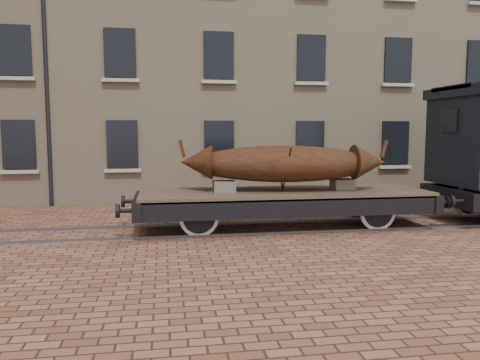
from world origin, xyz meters
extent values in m
plane|color=brown|center=(0.00, 0.00, 0.00)|extent=(90.00, 90.00, 0.00)
cube|color=tan|center=(3.00, 10.00, 7.00)|extent=(40.00, 10.00, 14.00)
cube|color=black|center=(-9.50, 4.96, 2.20)|extent=(1.10, 0.12, 1.70)
cube|color=#AEA996|center=(-9.50, 4.90, 1.25)|extent=(1.30, 0.18, 0.12)
cube|color=black|center=(-6.00, 4.96, 2.20)|extent=(1.10, 0.12, 1.70)
cube|color=#AEA996|center=(-6.00, 4.90, 1.25)|extent=(1.30, 0.18, 0.12)
cube|color=black|center=(-2.50, 4.96, 2.20)|extent=(1.10, 0.12, 1.70)
cube|color=#AEA996|center=(-2.50, 4.90, 1.25)|extent=(1.30, 0.18, 0.12)
cube|color=black|center=(1.00, 4.96, 2.20)|extent=(1.10, 0.12, 1.70)
cube|color=#AEA996|center=(1.00, 4.90, 1.25)|extent=(1.30, 0.18, 0.12)
cube|color=black|center=(4.50, 4.96, 2.20)|extent=(1.10, 0.12, 1.70)
cube|color=#AEA996|center=(4.50, 4.90, 1.25)|extent=(1.30, 0.18, 0.12)
cube|color=black|center=(8.00, 4.96, 2.20)|extent=(1.10, 0.12, 1.70)
cube|color=#AEA996|center=(8.00, 4.90, 1.25)|extent=(1.30, 0.18, 0.12)
cube|color=black|center=(-9.50, 4.96, 5.40)|extent=(1.10, 0.12, 1.70)
cube|color=#AEA996|center=(-9.50, 4.90, 4.45)|extent=(1.30, 0.18, 0.12)
cube|color=black|center=(-6.00, 4.96, 5.40)|extent=(1.10, 0.12, 1.70)
cube|color=#AEA996|center=(-6.00, 4.90, 4.45)|extent=(1.30, 0.18, 0.12)
cube|color=black|center=(-2.50, 4.96, 5.40)|extent=(1.10, 0.12, 1.70)
cube|color=#AEA996|center=(-2.50, 4.90, 4.45)|extent=(1.30, 0.18, 0.12)
cube|color=black|center=(1.00, 4.96, 5.40)|extent=(1.10, 0.12, 1.70)
cube|color=#AEA996|center=(1.00, 4.90, 4.45)|extent=(1.30, 0.18, 0.12)
cube|color=black|center=(4.50, 4.96, 5.40)|extent=(1.10, 0.12, 1.70)
cube|color=#AEA996|center=(4.50, 4.90, 4.45)|extent=(1.30, 0.18, 0.12)
cube|color=black|center=(8.00, 4.96, 5.40)|extent=(1.10, 0.12, 1.70)
cube|color=#AEA996|center=(8.00, 4.90, 4.45)|extent=(1.30, 0.18, 0.12)
cube|color=#AEA996|center=(4.50, 4.90, 7.65)|extent=(1.30, 0.18, 0.12)
cylinder|color=black|center=(-8.50, 4.95, 7.00)|extent=(0.14, 0.14, 14.00)
cube|color=#59595E|center=(0.00, -0.72, 0.03)|extent=(30.00, 0.08, 0.06)
cube|color=#59595E|center=(0.00, 0.72, 0.03)|extent=(30.00, 0.08, 0.06)
cube|color=brown|center=(-1.29, 0.00, 0.98)|extent=(7.81, 2.29, 0.13)
cube|color=black|center=(-1.29, -1.06, 0.73)|extent=(7.81, 0.17, 0.47)
cube|color=black|center=(-1.29, 1.06, 0.73)|extent=(7.81, 0.17, 0.47)
cube|color=black|center=(-5.20, 0.00, 0.73)|extent=(0.23, 2.40, 0.47)
cylinder|color=black|center=(-5.49, -0.78, 0.73)|extent=(0.36, 0.10, 0.10)
cylinder|color=black|center=(-5.67, -0.78, 0.73)|extent=(0.08, 0.33, 0.33)
cylinder|color=black|center=(-5.49, 0.78, 0.73)|extent=(0.36, 0.10, 0.10)
cylinder|color=black|center=(-5.67, 0.78, 0.73)|extent=(0.08, 0.33, 0.33)
cube|color=black|center=(2.61, 0.00, 0.73)|extent=(0.23, 2.40, 0.47)
cylinder|color=black|center=(2.91, -0.78, 0.73)|extent=(0.36, 0.10, 0.10)
cylinder|color=black|center=(3.08, -0.78, 0.73)|extent=(0.08, 0.33, 0.33)
cylinder|color=black|center=(2.91, 0.78, 0.73)|extent=(0.36, 0.10, 0.10)
cylinder|color=black|center=(3.08, 0.78, 0.73)|extent=(0.08, 0.33, 0.33)
cylinder|color=black|center=(-3.69, 0.00, 0.50)|extent=(0.10, 1.98, 0.10)
cylinder|color=silver|center=(-3.69, -0.72, 0.50)|extent=(1.00, 0.07, 1.00)
cylinder|color=black|center=(-3.69, -0.72, 0.50)|extent=(0.82, 0.10, 0.82)
cube|color=black|center=(-3.69, -0.85, 0.75)|extent=(0.94, 0.08, 0.10)
cylinder|color=silver|center=(-3.69, 0.72, 0.50)|extent=(1.00, 0.07, 1.00)
cylinder|color=black|center=(-3.69, 0.72, 0.50)|extent=(0.82, 0.10, 0.82)
cube|color=black|center=(-3.69, 0.85, 0.75)|extent=(0.94, 0.08, 0.10)
cylinder|color=black|center=(1.10, 0.00, 0.50)|extent=(0.10, 1.98, 0.10)
cylinder|color=silver|center=(1.10, -0.72, 0.50)|extent=(1.00, 0.07, 1.00)
cylinder|color=black|center=(1.10, -0.72, 0.50)|extent=(0.82, 0.10, 0.82)
cube|color=black|center=(1.10, -0.85, 0.75)|extent=(0.94, 0.08, 0.10)
cylinder|color=silver|center=(1.10, 0.72, 0.50)|extent=(1.00, 0.07, 1.00)
cylinder|color=black|center=(1.10, 0.72, 0.50)|extent=(0.82, 0.10, 0.82)
cube|color=black|center=(1.10, 0.85, 0.75)|extent=(0.94, 0.08, 0.10)
cube|color=black|center=(-1.29, 0.00, 0.57)|extent=(4.17, 0.06, 0.06)
cube|color=#6A6558|center=(-2.96, 0.00, 1.19)|extent=(0.57, 0.52, 0.29)
cube|color=#6A6558|center=(0.37, 0.00, 1.19)|extent=(0.57, 0.52, 0.29)
ellipsoid|color=#472912|center=(-1.34, 0.00, 1.78)|extent=(5.15, 2.28, 0.99)
cone|color=#472912|center=(-3.67, 0.36, 1.82)|extent=(0.99, 1.06, 0.94)
cube|color=#472912|center=(-4.05, 0.41, 2.19)|extent=(0.21, 0.13, 0.48)
cone|color=#472912|center=(0.99, -0.36, 1.82)|extent=(0.99, 1.06, 0.94)
cube|color=#472912|center=(1.37, -0.41, 2.19)|extent=(0.21, 0.13, 0.48)
cylinder|color=black|center=(-1.34, -0.40, 1.64)|extent=(0.04, 0.85, 1.23)
cylinder|color=black|center=(-1.34, 0.40, 1.64)|extent=(0.04, 0.85, 1.23)
cube|color=black|center=(3.61, 0.00, 0.77)|extent=(0.24, 2.63, 0.49)
cylinder|color=black|center=(3.12, -0.88, 0.77)|extent=(0.09, 0.35, 0.35)
cylinder|color=black|center=(3.12, 0.88, 0.77)|extent=(0.09, 0.35, 0.35)
cylinder|color=silver|center=(4.82, 0.72, 0.53)|extent=(1.05, 0.08, 1.05)
cylinder|color=black|center=(4.82, 0.72, 0.53)|extent=(0.86, 0.11, 0.86)
cube|color=black|center=(3.59, 0.00, 2.96)|extent=(0.09, 0.66, 0.66)
camera|label=1|loc=(-4.54, -12.32, 2.67)|focal=35.00mm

